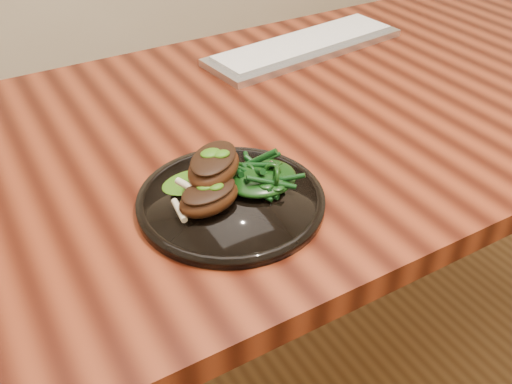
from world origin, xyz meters
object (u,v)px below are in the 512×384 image
(desk, at_px, (315,143))
(plate, at_px, (231,200))
(greens_heap, at_px, (261,174))
(keyboard, at_px, (305,46))
(lamb_chop_front, at_px, (209,197))

(desk, relative_size, plate, 6.12)
(greens_heap, distance_m, keyboard, 0.53)
(desk, relative_size, lamb_chop_front, 15.67)
(desk, relative_size, keyboard, 3.40)
(greens_heap, bearing_deg, plate, -174.81)
(greens_heap, xyz_separation_m, keyboard, (0.35, 0.40, -0.02))
(plate, relative_size, keyboard, 0.56)
(plate, distance_m, lamb_chop_front, 0.05)
(greens_heap, bearing_deg, lamb_chop_front, -171.13)
(desk, xyz_separation_m, keyboard, (0.12, 0.22, 0.09))
(desk, xyz_separation_m, plate, (-0.28, -0.19, 0.09))
(plate, xyz_separation_m, lamb_chop_front, (-0.04, -0.01, 0.03))
(plate, bearing_deg, desk, 33.45)
(plate, xyz_separation_m, keyboard, (0.40, 0.41, 0.00))
(lamb_chop_front, xyz_separation_m, keyboard, (0.44, 0.42, -0.02))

